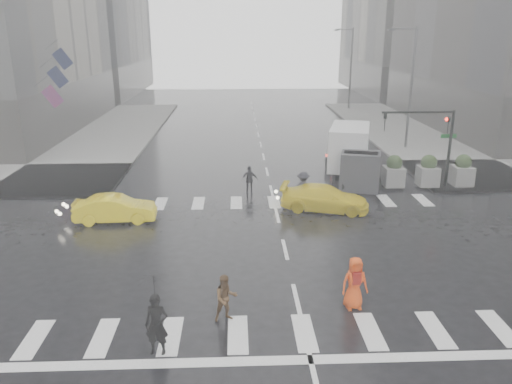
{
  "coord_description": "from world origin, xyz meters",
  "views": [
    {
      "loc": [
        -1.99,
        -18.88,
        8.65
      ],
      "look_at": [
        -1.13,
        2.0,
        1.87
      ],
      "focal_mm": 35.0,
      "sensor_mm": 36.0,
      "label": 1
    }
  ],
  "objects_px": {
    "pedestrian_orange": "(355,283)",
    "taxi_mid": "(115,209)",
    "pedestrian_brown": "(226,298)",
    "box_truck": "(352,153)",
    "taxi_front": "(115,206)",
    "traffic_signal_pole": "(434,133)"
  },
  "relations": [
    {
      "from": "taxi_mid",
      "to": "pedestrian_orange",
      "type": "bearing_deg",
      "value": -134.02
    },
    {
      "from": "pedestrian_orange",
      "to": "taxi_front",
      "type": "distance_m",
      "value": 12.8
    },
    {
      "from": "traffic_signal_pole",
      "to": "box_truck",
      "type": "relative_size",
      "value": 0.76
    },
    {
      "from": "box_truck",
      "to": "taxi_front",
      "type": "bearing_deg",
      "value": -138.74
    },
    {
      "from": "traffic_signal_pole",
      "to": "pedestrian_brown",
      "type": "distance_m",
      "value": 17.59
    },
    {
      "from": "pedestrian_brown",
      "to": "box_truck",
      "type": "bearing_deg",
      "value": 47.26
    },
    {
      "from": "box_truck",
      "to": "taxi_mid",
      "type": "bearing_deg",
      "value": -137.52
    },
    {
      "from": "box_truck",
      "to": "pedestrian_orange",
      "type": "bearing_deg",
      "value": -86.44
    },
    {
      "from": "taxi_mid",
      "to": "box_truck",
      "type": "relative_size",
      "value": 0.64
    },
    {
      "from": "taxi_front",
      "to": "box_truck",
      "type": "bearing_deg",
      "value": -67.25
    },
    {
      "from": "taxi_front",
      "to": "taxi_mid",
      "type": "relative_size",
      "value": 1.03
    },
    {
      "from": "taxi_front",
      "to": "box_truck",
      "type": "height_order",
      "value": "box_truck"
    },
    {
      "from": "traffic_signal_pole",
      "to": "taxi_front",
      "type": "relative_size",
      "value": 1.15
    },
    {
      "from": "traffic_signal_pole",
      "to": "pedestrian_brown",
      "type": "xyz_separation_m",
      "value": [
        -11.37,
        -13.21,
        -2.45
      ]
    },
    {
      "from": "traffic_signal_pole",
      "to": "pedestrian_brown",
      "type": "height_order",
      "value": "traffic_signal_pole"
    },
    {
      "from": "pedestrian_brown",
      "to": "pedestrian_orange",
      "type": "bearing_deg",
      "value": -9.1
    },
    {
      "from": "pedestrian_brown",
      "to": "taxi_mid",
      "type": "xyz_separation_m",
      "value": [
        -5.37,
        8.74,
        -0.15
      ]
    },
    {
      "from": "traffic_signal_pole",
      "to": "box_truck",
      "type": "bearing_deg",
      "value": 154.9
    },
    {
      "from": "pedestrian_orange",
      "to": "taxi_mid",
      "type": "height_order",
      "value": "pedestrian_orange"
    },
    {
      "from": "pedestrian_orange",
      "to": "box_truck",
      "type": "distance_m",
      "value": 14.9
    },
    {
      "from": "taxi_front",
      "to": "taxi_mid",
      "type": "bearing_deg",
      "value": -168.87
    },
    {
      "from": "pedestrian_brown",
      "to": "taxi_front",
      "type": "height_order",
      "value": "pedestrian_brown"
    }
  ]
}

